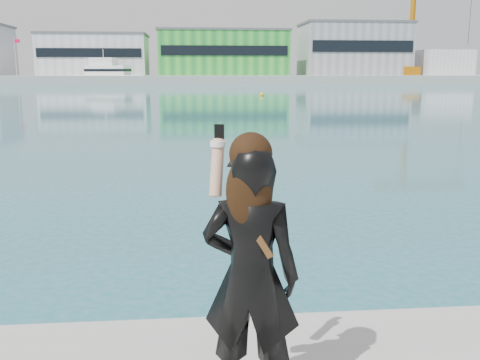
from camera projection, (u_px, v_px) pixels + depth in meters
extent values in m
cube|color=#9E9E99|center=(190.00, 79.00, 130.30)|extent=(320.00, 40.00, 2.00)
cube|color=silver|center=(95.00, 56.00, 125.28)|extent=(24.00, 15.00, 9.00)
cube|color=black|center=(89.00, 53.00, 117.77)|extent=(22.80, 0.20, 1.98)
cube|color=#59595B|center=(94.00, 35.00, 124.33)|extent=(24.48, 15.30, 0.50)
cube|color=green|center=(223.00, 54.00, 127.87)|extent=(30.00, 16.00, 10.00)
cube|color=black|center=(225.00, 51.00, 119.87)|extent=(28.50, 0.20, 2.20)
cube|color=#59595B|center=(223.00, 31.00, 126.83)|extent=(30.60, 16.32, 0.50)
cube|color=gray|center=(353.00, 50.00, 130.55)|extent=(25.00, 15.00, 12.00)
cube|color=black|center=(363.00, 46.00, 123.01)|extent=(23.75, 0.20, 2.64)
cube|color=#59595B|center=(354.00, 24.00, 129.31)|extent=(25.50, 15.30, 0.50)
cube|color=silver|center=(443.00, 63.00, 131.17)|extent=(12.00, 10.00, 6.00)
cube|color=#CD710C|center=(409.00, 71.00, 126.77)|extent=(4.00, 4.00, 2.00)
cylinder|color=#CD710C|center=(412.00, 18.00, 124.38)|extent=(1.20, 1.20, 22.00)
cylinder|color=black|center=(471.00, 10.00, 125.24)|extent=(0.10, 0.10, 16.00)
cylinder|color=silver|center=(15.00, 57.00, 117.11)|extent=(0.16, 0.16, 8.00)
cube|color=#F90E44|center=(17.00, 41.00, 116.48)|extent=(1.20, 0.04, 0.80)
cylinder|color=silver|center=(285.00, 58.00, 122.50)|extent=(0.16, 0.16, 8.00)
cube|color=#F90E44|center=(288.00, 42.00, 121.88)|extent=(1.20, 0.04, 0.80)
cube|color=white|center=(112.00, 80.00, 114.58)|extent=(16.80, 9.44, 2.16)
cube|color=white|center=(108.00, 70.00, 114.37)|extent=(9.74, 6.46, 1.98)
cube|color=white|center=(104.00, 62.00, 114.21)|extent=(6.10, 4.63, 1.62)
cube|color=black|center=(108.00, 70.00, 114.37)|extent=(9.94, 6.60, 0.54)
cylinder|color=silver|center=(103.00, 53.00, 113.87)|extent=(0.14, 0.14, 1.80)
sphere|color=yellow|center=(262.00, 96.00, 63.52)|extent=(0.50, 0.50, 0.50)
imported|color=black|center=(251.00, 278.00, 3.18)|extent=(0.66, 0.52, 1.61)
sphere|color=black|center=(251.00, 154.00, 3.01)|extent=(0.25, 0.25, 0.25)
ellipsoid|color=black|center=(249.00, 191.00, 3.00)|extent=(0.27, 0.14, 0.43)
cylinder|color=tan|center=(217.00, 168.00, 3.18)|extent=(0.12, 0.20, 0.35)
cylinder|color=white|center=(218.00, 144.00, 3.19)|extent=(0.10, 0.10, 0.03)
cube|color=black|center=(219.00, 134.00, 3.22)|extent=(0.06, 0.03, 0.12)
cube|color=#4C2D14|center=(254.00, 230.00, 3.03)|extent=(0.22, 0.07, 0.33)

